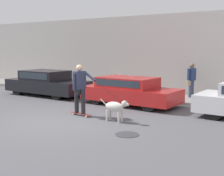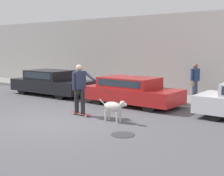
{
  "view_description": "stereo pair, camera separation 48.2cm",
  "coord_description": "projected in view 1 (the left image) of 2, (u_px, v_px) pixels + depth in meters",
  "views": [
    {
      "loc": [
        6.94,
        -7.34,
        2.41
      ],
      "look_at": [
        0.71,
        1.93,
        0.95
      ],
      "focal_mm": 50.0,
      "sensor_mm": 36.0,
      "label": 1
    },
    {
      "loc": [
        7.33,
        -7.06,
        2.41
      ],
      "look_at": [
        0.71,
        1.93,
        0.95
      ],
      "focal_mm": 50.0,
      "sensor_mm": 36.0,
      "label": 2
    }
  ],
  "objects": [
    {
      "name": "back_wall",
      "position": [
        158.0,
        55.0,
        15.81
      ],
      "size": [
        32.0,
        0.3,
        4.04
      ],
      "color": "#B2ADA8",
      "rests_on": "ground_plane"
    },
    {
      "name": "ground_plane",
      "position": [
        61.0,
        122.0,
        10.19
      ],
      "size": [
        36.0,
        36.0,
        0.0
      ],
      "primitive_type": "plane",
      "color": "#545459"
    },
    {
      "name": "pedestrian_with_bag",
      "position": [
        191.0,
        79.0,
        14.12
      ],
      "size": [
        0.29,
        0.69,
        1.54
      ],
      "rotation": [
        0.0,
        0.0,
        2.96
      ],
      "color": "#3D4760",
      "rests_on": "sidewalk_curb"
    },
    {
      "name": "dog",
      "position": [
        115.0,
        107.0,
        10.12
      ],
      "size": [
        1.16,
        0.37,
        0.74
      ],
      "rotation": [
        0.0,
        0.0,
        -0.09
      ],
      "color": "beige",
      "rests_on": "ground_plane"
    },
    {
      "name": "skateboarder",
      "position": [
        80.0,
        87.0,
        10.93
      ],
      "size": [
        2.33,
        0.63,
        1.81
      ],
      "rotation": [
        0.0,
        0.0,
        -0.1
      ],
      "color": "beige",
      "rests_on": "ground_plane"
    },
    {
      "name": "sidewalk_curb",
      "position": [
        146.0,
        96.0,
        15.03
      ],
      "size": [
        30.0,
        2.16,
        0.15
      ],
      "color": "gray",
      "rests_on": "ground_plane"
    },
    {
      "name": "parked_car_0",
      "position": [
        47.0,
        83.0,
        15.71
      ],
      "size": [
        4.38,
        1.84,
        1.25
      ],
      "rotation": [
        0.0,
        0.0,
        0.01
      ],
      "color": "black",
      "rests_on": "ground_plane"
    },
    {
      "name": "fire_hydrant",
      "position": [
        23.0,
        84.0,
        17.91
      ],
      "size": [
        0.18,
        0.18,
        0.63
      ],
      "color": "red",
      "rests_on": "ground_plane"
    },
    {
      "name": "parked_car_1",
      "position": [
        130.0,
        91.0,
        13.04
      ],
      "size": [
        4.15,
        1.83,
        1.17
      ],
      "rotation": [
        0.0,
        0.0,
        -0.03
      ],
      "color": "black",
      "rests_on": "ground_plane"
    },
    {
      "name": "manhole_cover",
      "position": [
        127.0,
        134.0,
        8.65
      ],
      "size": [
        0.67,
        0.67,
        0.01
      ],
      "color": "#38383D",
      "rests_on": "ground_plane"
    }
  ]
}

